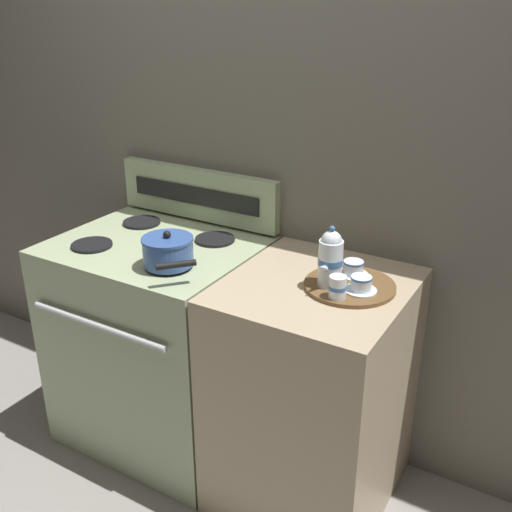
{
  "coord_description": "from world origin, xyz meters",
  "views": [
    {
      "loc": [
        1.16,
        -1.68,
        1.81
      ],
      "look_at": [
        0.19,
        -0.06,
        0.99
      ],
      "focal_mm": 42.0,
      "sensor_mm": 36.0,
      "label": 1
    }
  ],
  "objects_px": {
    "saucepan": "(168,251)",
    "serving_tray": "(350,286)",
    "teacup_left": "(353,268)",
    "creamer_jug": "(338,287)",
    "stove": "(161,342)",
    "teapot": "(330,258)",
    "teacup_right": "(361,284)"
  },
  "relations": [
    {
      "from": "teacup_right",
      "to": "creamer_jug",
      "type": "relative_size",
      "value": 1.42
    },
    {
      "from": "teacup_left",
      "to": "creamer_jug",
      "type": "relative_size",
      "value": 1.42
    },
    {
      "from": "teacup_right",
      "to": "creamer_jug",
      "type": "distance_m",
      "value": 0.1
    },
    {
      "from": "serving_tray",
      "to": "teacup_right",
      "type": "relative_size",
      "value": 2.88
    },
    {
      "from": "saucepan",
      "to": "teacup_left",
      "type": "xyz_separation_m",
      "value": [
        0.61,
        0.25,
        -0.02
      ]
    },
    {
      "from": "teapot",
      "to": "teacup_left",
      "type": "xyz_separation_m",
      "value": [
        0.04,
        0.11,
        -0.07
      ]
    },
    {
      "from": "saucepan",
      "to": "serving_tray",
      "type": "height_order",
      "value": "saucepan"
    },
    {
      "from": "serving_tray",
      "to": "teacup_right",
      "type": "height_order",
      "value": "teacup_right"
    },
    {
      "from": "teacup_left",
      "to": "creamer_jug",
      "type": "height_order",
      "value": "creamer_jug"
    },
    {
      "from": "serving_tray",
      "to": "teacup_left",
      "type": "height_order",
      "value": "teacup_left"
    },
    {
      "from": "teapot",
      "to": "creamer_jug",
      "type": "relative_size",
      "value": 2.8
    },
    {
      "from": "stove",
      "to": "teacup_left",
      "type": "distance_m",
      "value": 0.94
    },
    {
      "from": "teacup_right",
      "to": "serving_tray",
      "type": "bearing_deg",
      "value": 148.86
    },
    {
      "from": "teapot",
      "to": "saucepan",
      "type": "bearing_deg",
      "value": -166.32
    },
    {
      "from": "serving_tray",
      "to": "teapot",
      "type": "xyz_separation_m",
      "value": [
        -0.06,
        -0.04,
        0.1
      ]
    },
    {
      "from": "teacup_right",
      "to": "teapot",
      "type": "bearing_deg",
      "value": -172.86
    },
    {
      "from": "stove",
      "to": "creamer_jug",
      "type": "bearing_deg",
      "value": -5.64
    },
    {
      "from": "teapot",
      "to": "teacup_right",
      "type": "distance_m",
      "value": 0.13
    },
    {
      "from": "teapot",
      "to": "creamer_jug",
      "type": "distance_m",
      "value": 0.11
    },
    {
      "from": "teacup_left",
      "to": "creamer_jug",
      "type": "xyz_separation_m",
      "value": [
        0.02,
        -0.18,
        0.01
      ]
    },
    {
      "from": "teapot",
      "to": "teacup_left",
      "type": "bearing_deg",
      "value": 70.76
    },
    {
      "from": "serving_tray",
      "to": "teacup_left",
      "type": "distance_m",
      "value": 0.08
    },
    {
      "from": "serving_tray",
      "to": "creamer_jug",
      "type": "relative_size",
      "value": 4.1
    },
    {
      "from": "stove",
      "to": "serving_tray",
      "type": "xyz_separation_m",
      "value": [
        0.82,
        0.03,
        0.46
      ]
    },
    {
      "from": "stove",
      "to": "teacup_left",
      "type": "relative_size",
      "value": 8.6
    },
    {
      "from": "teapot",
      "to": "creamer_jug",
      "type": "bearing_deg",
      "value": -49.37
    },
    {
      "from": "teapot",
      "to": "teacup_right",
      "type": "relative_size",
      "value": 1.97
    },
    {
      "from": "serving_tray",
      "to": "teacup_left",
      "type": "relative_size",
      "value": 2.88
    },
    {
      "from": "stove",
      "to": "creamer_jug",
      "type": "distance_m",
      "value": 0.97
    },
    {
      "from": "serving_tray",
      "to": "teacup_left",
      "type": "bearing_deg",
      "value": 104.39
    },
    {
      "from": "stove",
      "to": "teacup_left",
      "type": "height_order",
      "value": "teacup_left"
    },
    {
      "from": "serving_tray",
      "to": "stove",
      "type": "bearing_deg",
      "value": -177.69
    }
  ]
}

